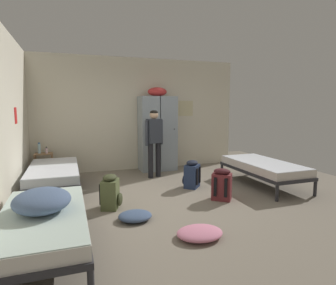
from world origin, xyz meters
The scene contains 16 objects.
ground_plane centered at (0.00, 0.00, 0.00)m, with size 8.19×8.19×0.00m, color gray.
room_backdrop centered at (-1.25, 1.28, 1.40)m, with size 5.24×4.97×2.80m.
locker_bank centered at (0.40, 2.18, 0.97)m, with size 0.90×0.55×2.07m.
shelf_unit centered at (-2.26, 2.18, 0.35)m, with size 0.38×0.30×0.57m.
bed_right centered at (2.01, 0.10, 0.38)m, with size 0.90×1.90×0.49m.
bed_left_front centered at (-2.01, -1.42, 0.38)m, with size 0.90×1.90×0.49m.
bed_left_rear centered at (-2.01, 1.03, 0.38)m, with size 0.90×1.90×0.49m.
bedding_heap centered at (-2.01, -1.40, 0.61)m, with size 0.60×0.70×0.24m.
person_traveler centered at (0.10, 1.46, 0.92)m, with size 0.46×0.29×1.52m.
water_bottle centered at (-2.34, 2.20, 0.68)m, with size 0.06×0.06×0.24m.
lotion_bottle centered at (-2.19, 2.14, 0.63)m, with size 0.06×0.06×0.15m.
backpack_olive centered at (-1.12, -0.22, 0.26)m, with size 0.40×0.38×0.55m.
backpack_maroon centered at (0.75, -0.42, 0.26)m, with size 0.41×0.42×0.55m.
backpack_navy centered at (0.56, 0.43, 0.26)m, with size 0.42×0.42×0.55m.
clothes_pile_pink centered at (-0.24, -1.61, 0.06)m, with size 0.58×0.47×0.12m.
clothes_pile_denim centered at (-0.87, -0.81, 0.06)m, with size 0.48×0.43×0.12m.
Camera 1 is at (-1.71, -4.63, 1.62)m, focal length 30.45 mm.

